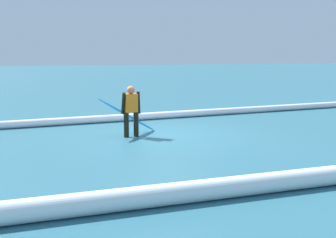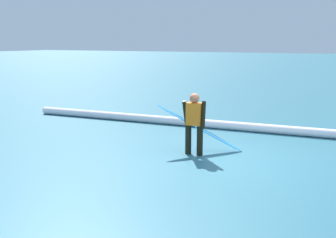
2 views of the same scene
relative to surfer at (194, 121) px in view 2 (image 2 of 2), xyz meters
name	(u,v)px [view 2 (image 2 of 2)]	position (x,y,z in m)	size (l,w,h in m)	color
ground_plane	(232,160)	(-0.91, 0.02, -0.79)	(160.51, 160.51, 0.00)	#2A6173
surfer	(194,121)	(0.00, 0.00, 0.00)	(0.52, 0.25, 1.40)	black
surfboard	(199,128)	(0.00, -0.33, -0.24)	(1.97, 1.03, 1.14)	#268CE5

